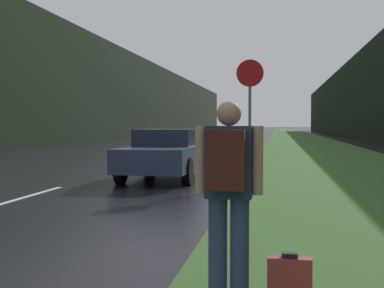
{
  "coord_description": "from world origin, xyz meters",
  "views": [
    {
      "loc": [
        4.97,
        -1.55,
        1.45
      ],
      "look_at": [
        2.3,
        14.88,
        0.83
      ],
      "focal_mm": 50.0,
      "sensor_mm": 36.0,
      "label": 1
    }
  ],
  "objects_px": {
    "car_passing_near": "(167,153)",
    "car_passing_far": "(239,135)",
    "hitchhiker_with_backpack": "(228,185)",
    "suitcase": "(290,279)",
    "stop_sign": "(250,109)"
  },
  "relations": [
    {
      "from": "car_passing_near",
      "to": "car_passing_far",
      "type": "distance_m",
      "value": 26.81
    },
    {
      "from": "hitchhiker_with_backpack",
      "to": "car_passing_far",
      "type": "relative_size",
      "value": 0.38
    },
    {
      "from": "car_passing_near",
      "to": "suitcase",
      "type": "bearing_deg",
      "value": 107.68
    },
    {
      "from": "hitchhiker_with_backpack",
      "to": "car_passing_near",
      "type": "xyz_separation_m",
      "value": [
        -2.55,
        9.59,
        -0.26
      ]
    },
    {
      "from": "hitchhiker_with_backpack",
      "to": "suitcase",
      "type": "bearing_deg",
      "value": 2.44
    },
    {
      "from": "stop_sign",
      "to": "suitcase",
      "type": "distance_m",
      "value": 8.86
    },
    {
      "from": "stop_sign",
      "to": "hitchhiker_with_backpack",
      "type": "relative_size",
      "value": 1.84
    },
    {
      "from": "stop_sign",
      "to": "car_passing_far",
      "type": "xyz_separation_m",
      "value": [
        -2.26,
        27.72,
        -1.16
      ]
    },
    {
      "from": "suitcase",
      "to": "car_passing_near",
      "type": "distance_m",
      "value": 10.06
    },
    {
      "from": "stop_sign",
      "to": "car_passing_far",
      "type": "bearing_deg",
      "value": 94.66
    },
    {
      "from": "stop_sign",
      "to": "suitcase",
      "type": "xyz_separation_m",
      "value": [
        0.79,
        -8.67,
        -1.64
      ]
    },
    {
      "from": "hitchhiker_with_backpack",
      "to": "car_passing_near",
      "type": "height_order",
      "value": "hitchhiker_with_backpack"
    },
    {
      "from": "car_passing_near",
      "to": "car_passing_far",
      "type": "bearing_deg",
      "value": -90.0
    },
    {
      "from": "stop_sign",
      "to": "hitchhiker_with_backpack",
      "type": "height_order",
      "value": "stop_sign"
    },
    {
      "from": "stop_sign",
      "to": "car_passing_near",
      "type": "bearing_deg",
      "value": 158.03
    }
  ]
}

